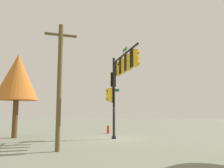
{
  "coord_description": "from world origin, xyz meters",
  "views": [
    {
      "loc": [
        18.26,
        1.02,
        2.04
      ],
      "look_at": [
        -0.22,
        -0.16,
        4.46
      ],
      "focal_mm": 35.84,
      "sensor_mm": 36.0,
      "label": 1
    }
  ],
  "objects_px": {
    "signal_pole_assembly": "(119,77)",
    "tree_mid": "(17,77)",
    "fire_hydrant": "(108,129)",
    "utility_pole": "(59,83)"
  },
  "relations": [
    {
      "from": "signal_pole_assembly",
      "to": "tree_mid",
      "type": "bearing_deg",
      "value": -100.57
    },
    {
      "from": "fire_hydrant",
      "to": "tree_mid",
      "type": "height_order",
      "value": "tree_mid"
    },
    {
      "from": "signal_pole_assembly",
      "to": "tree_mid",
      "type": "height_order",
      "value": "tree_mid"
    },
    {
      "from": "utility_pole",
      "to": "tree_mid",
      "type": "distance_m",
      "value": 8.53
    },
    {
      "from": "utility_pole",
      "to": "fire_hydrant",
      "type": "xyz_separation_m",
      "value": [
        -10.8,
        1.84,
        -3.28
      ]
    },
    {
      "from": "utility_pole",
      "to": "signal_pole_assembly",
      "type": "bearing_deg",
      "value": 145.49
    },
    {
      "from": "fire_hydrant",
      "to": "utility_pole",
      "type": "bearing_deg",
      "value": -9.69
    },
    {
      "from": "signal_pole_assembly",
      "to": "tree_mid",
      "type": "xyz_separation_m",
      "value": [
        -1.64,
        -8.79,
        0.32
      ]
    },
    {
      "from": "tree_mid",
      "to": "fire_hydrant",
      "type": "bearing_deg",
      "value": 121.28
    },
    {
      "from": "signal_pole_assembly",
      "to": "utility_pole",
      "type": "relative_size",
      "value": 0.94
    }
  ]
}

